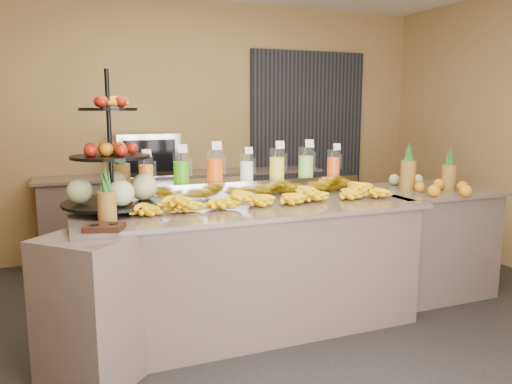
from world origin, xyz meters
TOP-DOWN VIEW (x-y plane):
  - ground at (0.00, 0.00)m, footprint 6.00×6.00m
  - room_envelope at (0.19, 0.79)m, footprint 6.04×5.02m
  - buffet_counter at (-0.12, 0.26)m, footprint 2.75×1.25m
  - right_counter at (1.70, 0.40)m, footprint 1.08×0.88m
  - back_ledge at (0.00, 2.25)m, footprint 3.10×0.55m
  - pitcher_tray at (0.09, 0.58)m, footprint 1.85×0.30m
  - juice_pitcher_orange_a at (-0.69, 0.58)m, footprint 0.11×0.11m
  - juice_pitcher_green at (-0.43, 0.58)m, footprint 0.12×0.13m
  - juice_pitcher_orange_b at (-0.17, 0.58)m, footprint 0.13×0.13m
  - juice_pitcher_milk at (0.09, 0.58)m, footprint 0.11×0.11m
  - juice_pitcher_lemon at (0.35, 0.58)m, footprint 0.13×0.13m
  - juice_pitcher_lime at (0.61, 0.58)m, footprint 0.13×0.13m
  - juice_pitcher_orange_c at (0.87, 0.58)m, footprint 0.11×0.11m
  - banana_heap at (0.13, 0.25)m, footprint 2.01×0.18m
  - fruit_stand at (-0.90, 0.45)m, footprint 0.79×0.79m
  - condiment_caddy at (-1.06, -0.12)m, footprint 0.26×0.23m
  - pineapple_left_a at (-1.02, 0.08)m, footprint 0.11×0.11m
  - pineapple_left_b at (-0.86, 0.75)m, footprint 0.15×0.15m
  - right_fruit_pile at (1.65, 0.24)m, footprint 0.48×0.46m
  - oven_warmer at (-0.42, 2.25)m, footprint 0.67×0.48m

SIDE VIEW (x-z plane):
  - ground at x=0.00m, z-range 0.00..0.00m
  - buffet_counter at x=-0.12m, z-range 0.00..0.93m
  - back_ledge at x=0.00m, z-range 0.00..0.93m
  - right_counter at x=1.70m, z-range 0.00..0.93m
  - condiment_caddy at x=-1.06m, z-range 0.93..0.96m
  - banana_heap at x=0.13m, z-range 0.91..1.08m
  - pitcher_tray at x=0.09m, z-range 0.93..1.08m
  - right_fruit_pile at x=1.65m, z-range 0.88..1.14m
  - pineapple_left_a at x=-1.02m, z-range 0.88..1.23m
  - pineapple_left_b at x=-0.86m, z-range 0.88..1.32m
  - oven_warmer at x=-0.42m, z-range 0.93..1.37m
  - juice_pitcher_milk at x=0.09m, z-range 1.04..1.30m
  - juice_pitcher_orange_a at x=-0.69m, z-range 1.04..1.30m
  - juice_pitcher_orange_c at x=0.87m, z-range 1.04..1.30m
  - fruit_stand at x=-0.90m, z-range 0.69..1.65m
  - juice_pitcher_green at x=-0.43m, z-range 1.03..1.33m
  - juice_pitcher_lemon at x=0.35m, z-range 1.03..1.33m
  - juice_pitcher_lime at x=0.61m, z-range 1.03..1.34m
  - juice_pitcher_orange_b at x=-0.17m, z-range 1.03..1.34m
  - room_envelope at x=0.19m, z-range 0.47..3.29m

